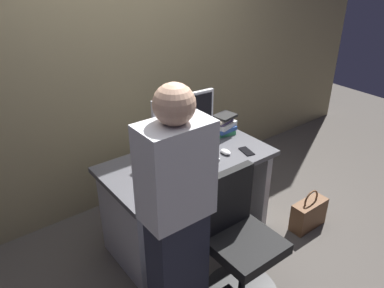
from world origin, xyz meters
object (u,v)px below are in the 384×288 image
person_at_desk (177,216)px  cup_near_keyboard (154,173)px  office_chair (239,244)px  monitor (184,119)px  mouse (226,152)px  keyboard (192,165)px  handbag (309,214)px  book_stack (224,125)px  cell_phone (247,151)px  desk (188,185)px

person_at_desk → cup_near_keyboard: 0.55m
office_chair → person_at_desk: bearing=171.3°
monitor → cup_near_keyboard: bearing=-151.4°
person_at_desk → office_chair: bearing=-8.7°
cup_near_keyboard → mouse: bearing=-3.6°
keyboard → handbag: (0.95, -0.43, -0.63)m
cup_near_keyboard → office_chair: bearing=-64.4°
keyboard → book_stack: book_stack is taller
cup_near_keyboard → cell_phone: size_ratio=0.67×
keyboard → person_at_desk: bearing=-134.2°
desk → keyboard: bearing=-110.9°
cup_near_keyboard → handbag: size_ratio=0.26×
handbag → cup_near_keyboard: bearing=159.7°
person_at_desk → handbag: (1.44, 0.06, -0.70)m
monitor → mouse: (0.20, -0.28, -0.24)m
monitor → cup_near_keyboard: 0.54m
cell_phone → handbag: (0.47, -0.35, -0.63)m
person_at_desk → desk: bearing=48.5°
office_chair → cup_near_keyboard: (-0.28, 0.59, 0.38)m
desk → keyboard: size_ratio=3.11×
person_at_desk → cup_near_keyboard: (0.17, 0.52, -0.03)m
mouse → book_stack: bearing=50.9°
handbag → book_stack: bearing=119.2°
book_stack → office_chair: bearing=-125.0°
person_at_desk → cell_phone: (0.97, 0.41, -0.08)m
office_chair → person_at_desk: size_ratio=0.57×
cup_near_keyboard → person_at_desk: bearing=-108.3°
desk → keyboard: 0.28m
mouse → desk: bearing=157.8°
desk → handbag: size_ratio=3.53×
book_stack → mouse: bearing=-129.1°
keyboard → cup_near_keyboard: (-0.31, 0.03, 0.04)m
mouse → book_stack: 0.37m
office_chair → handbag: office_chair is taller
desk → book_stack: book_stack is taller
mouse → book_stack: size_ratio=0.43×
desk → mouse: mouse is taller
mouse → cup_near_keyboard: cup_near_keyboard is taller
monitor → mouse: monitor is taller
desk → mouse: bearing=-22.2°
person_at_desk → cell_phone: size_ratio=11.38×
cup_near_keyboard → cell_phone: 0.80m
monitor → cell_phone: (0.36, -0.36, -0.25)m
cup_near_keyboard → book_stack: book_stack is taller
person_at_desk → book_stack: size_ratio=7.00×
cell_phone → book_stack: bearing=91.5°
office_chair → mouse: size_ratio=9.40×
cell_phone → office_chair: bearing=-123.8°
office_chair → keyboard: bearing=86.9°
office_chair → book_stack: size_ratio=4.01×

